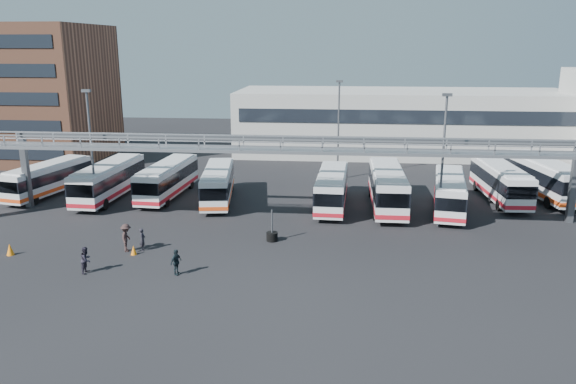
# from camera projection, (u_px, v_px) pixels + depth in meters

# --- Properties ---
(ground) EXTENTS (140.00, 140.00, 0.00)m
(ground) POSITION_uv_depth(u_px,v_px,m) (274.00, 253.00, 38.02)
(ground) COLOR black
(ground) RESTS_ON ground
(gantry) EXTENTS (51.40, 5.15, 7.10)m
(gantry) POSITION_uv_depth(u_px,v_px,m) (283.00, 156.00, 42.27)
(gantry) COLOR gray
(gantry) RESTS_ON ground
(apartment_building) EXTENTS (18.00, 15.00, 16.00)m
(apartment_building) POSITION_uv_depth(u_px,v_px,m) (26.00, 93.00, 68.06)
(apartment_building) COLOR brown
(apartment_building) RESTS_ON ground
(warehouse) EXTENTS (42.00, 14.00, 8.00)m
(warehouse) POSITION_uv_depth(u_px,v_px,m) (402.00, 122.00, 72.45)
(warehouse) COLOR #9E9E99
(warehouse) RESTS_ON ground
(light_pole_left) EXTENTS (0.70, 0.35, 10.21)m
(light_pole_left) POSITION_uv_depth(u_px,v_px,m) (91.00, 145.00, 45.77)
(light_pole_left) COLOR #4C4F54
(light_pole_left) RESTS_ON ground
(light_pole_mid) EXTENTS (0.70, 0.35, 10.21)m
(light_pole_mid) POSITION_uv_depth(u_px,v_px,m) (443.00, 153.00, 42.17)
(light_pole_mid) COLOR #4C4F54
(light_pole_mid) RESTS_ON ground
(light_pole_back) EXTENTS (0.70, 0.35, 10.21)m
(light_pole_back) POSITION_uv_depth(u_px,v_px,m) (339.00, 125.00, 57.36)
(light_pole_back) COLOR #4C4F54
(light_pole_back) RESTS_ON ground
(bus_0) EXTENTS (4.27, 10.24, 3.03)m
(bus_0) POSITION_uv_depth(u_px,v_px,m) (48.00, 178.00, 52.10)
(bus_0) COLOR silver
(bus_0) RESTS_ON ground
(bus_1) EXTENTS (2.92, 10.95, 3.30)m
(bus_1) POSITION_uv_depth(u_px,v_px,m) (109.00, 179.00, 50.86)
(bus_1) COLOR silver
(bus_1) RESTS_ON ground
(bus_2) EXTENTS (3.05, 10.57, 3.17)m
(bus_2) POSITION_uv_depth(u_px,v_px,m) (168.00, 178.00, 51.55)
(bus_2) COLOR silver
(bus_2) RESTS_ON ground
(bus_3) EXTENTS (3.77, 10.39, 3.08)m
(bus_3) POSITION_uv_depth(u_px,v_px,m) (218.00, 183.00, 50.03)
(bus_3) COLOR silver
(bus_3) RESTS_ON ground
(bus_5) EXTENTS (2.75, 10.38, 3.13)m
(bus_5) POSITION_uv_depth(u_px,v_px,m) (332.00, 188.00, 48.28)
(bus_5) COLOR silver
(bus_5) RESTS_ON ground
(bus_6) EXTENTS (2.69, 11.39, 3.46)m
(bus_6) POSITION_uv_depth(u_px,v_px,m) (387.00, 186.00, 47.97)
(bus_6) COLOR silver
(bus_6) RESTS_ON ground
(bus_7) EXTENTS (3.90, 10.44, 3.10)m
(bus_7) POSITION_uv_depth(u_px,v_px,m) (449.00, 192.00, 46.97)
(bus_7) COLOR silver
(bus_7) RESTS_ON ground
(bus_8) EXTENTS (3.10, 10.84, 3.26)m
(bus_8) POSITION_uv_depth(u_px,v_px,m) (500.00, 181.00, 50.40)
(bus_8) COLOR silver
(bus_8) RESTS_ON ground
(bus_9) EXTENTS (4.55, 11.89, 3.53)m
(bus_9) POSITION_uv_depth(u_px,v_px,m) (542.00, 176.00, 51.41)
(bus_9) COLOR silver
(bus_9) RESTS_ON ground
(pedestrian_a) EXTENTS (0.43, 0.61, 1.57)m
(pedestrian_a) POSITION_uv_depth(u_px,v_px,m) (143.00, 239.00, 38.28)
(pedestrian_a) COLOR black
(pedestrian_a) RESTS_ON ground
(pedestrian_b) EXTENTS (0.67, 0.84, 1.68)m
(pedestrian_b) POSITION_uv_depth(u_px,v_px,m) (86.00, 260.00, 34.49)
(pedestrian_b) COLOR #231F2C
(pedestrian_b) RESTS_ON ground
(pedestrian_c) EXTENTS (0.89, 1.34, 1.94)m
(pedestrian_c) POSITION_uv_depth(u_px,v_px,m) (126.00, 238.00, 38.05)
(pedestrian_c) COLOR #302120
(pedestrian_c) RESTS_ON ground
(pedestrian_d) EXTENTS (0.73, 1.03, 1.63)m
(pedestrian_d) POSITION_uv_depth(u_px,v_px,m) (176.00, 262.00, 34.18)
(pedestrian_d) COLOR black
(pedestrian_d) RESTS_ON ground
(cone_left) EXTENTS (0.55, 0.55, 0.79)m
(cone_left) POSITION_uv_depth(u_px,v_px,m) (10.00, 249.00, 37.49)
(cone_left) COLOR orange
(cone_left) RESTS_ON ground
(cone_right) EXTENTS (0.52, 0.52, 0.63)m
(cone_right) POSITION_uv_depth(u_px,v_px,m) (134.00, 250.00, 37.59)
(cone_right) COLOR orange
(cone_right) RESTS_ON ground
(tire_stack) EXTENTS (0.81, 0.81, 2.33)m
(tire_stack) POSITION_uv_depth(u_px,v_px,m) (272.00, 236.00, 40.20)
(tire_stack) COLOR black
(tire_stack) RESTS_ON ground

